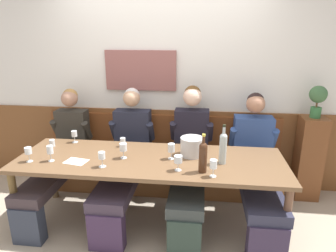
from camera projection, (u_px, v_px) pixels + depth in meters
ground_plane at (149, 229)px, 3.07m from camera, size 6.80×6.80×0.02m
room_wall_back at (163, 77)px, 3.68m from camera, size 6.80×0.12×2.80m
wood_wainscot_panel at (163, 147)px, 3.90m from camera, size 6.80×0.03×1.00m
wall_bench at (161, 169)px, 3.77m from camera, size 2.95×0.42×0.94m
dining_table at (150, 165)px, 2.97m from camera, size 2.65×0.87×0.74m
person_left_seat at (60, 152)px, 3.42m from camera, size 0.48×1.32×1.28m
person_right_seat at (126, 155)px, 3.34m from camera, size 0.53×1.32×1.31m
person_center_left_seat at (190, 155)px, 3.26m from camera, size 0.50×1.33×1.35m
person_center_right_seat at (256, 160)px, 3.19m from camera, size 0.54×1.33×1.28m
ice_bucket at (192, 147)px, 2.99m from camera, size 0.24×0.24×0.19m
wine_bottle_green_tall at (223, 147)px, 2.79m from camera, size 0.07×0.07×0.39m
wine_bottle_amber_mid at (203, 156)px, 2.62m from camera, size 0.07×0.07×0.36m
wine_glass_near_bucket at (50, 150)px, 2.85m from camera, size 0.06×0.06×0.16m
wine_glass_center_rear at (28, 151)px, 2.85m from camera, size 0.07×0.07×0.15m
wine_glass_by_bottle at (213, 165)px, 2.55m from camera, size 0.06×0.06×0.16m
wine_glass_mid_left at (171, 149)px, 2.91m from camera, size 0.07×0.07×0.16m
wine_glass_center_front at (74, 134)px, 3.35m from camera, size 0.07×0.07×0.13m
wine_glass_left_end at (178, 160)px, 2.66m from camera, size 0.08×0.08×0.14m
wine_glass_mid_right at (123, 148)px, 2.92m from camera, size 0.07×0.07×0.15m
wine_glass_right_end at (102, 156)px, 2.74m from camera, size 0.07×0.07×0.15m
water_tumbler_right at (52, 143)px, 3.25m from camera, size 0.06×0.06×0.08m
water_tumbler_center at (123, 142)px, 3.24m from camera, size 0.06×0.06×0.10m
tasting_sheet_left_guest at (76, 161)px, 2.88m from camera, size 0.23×0.19×0.00m
corner_pedestal at (308, 158)px, 3.53m from camera, size 0.28×0.28×1.01m
potted_plant at (318, 98)px, 3.31m from camera, size 0.19×0.19×0.37m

